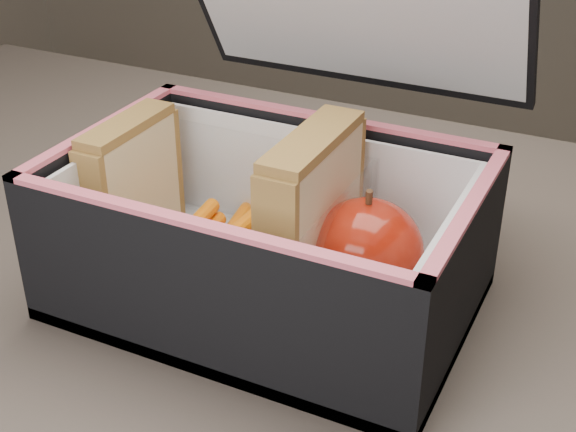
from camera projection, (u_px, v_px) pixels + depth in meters
name	position (u px, v px, depth m)	size (l,w,h in m)	color
kitchen_table	(264.00, 423.00, 0.58)	(1.20, 0.80, 0.75)	brown
lunch_bag	(271.00, 223.00, 0.54)	(0.27, 0.27, 0.26)	black
plastic_tub	(218.00, 220.00, 0.56)	(0.19, 0.13, 0.08)	white
sandwich_left	(132.00, 183.00, 0.58)	(0.02, 0.09, 0.10)	tan
sandwich_right	(312.00, 215.00, 0.52)	(0.03, 0.10, 0.11)	tan
carrot_sticks	(212.00, 246.00, 0.57)	(0.06, 0.16, 0.03)	#FF6702
paper_napkin	(372.00, 295.00, 0.54)	(0.08, 0.08, 0.01)	white
red_apple	(366.00, 251.00, 0.52)	(0.10, 0.10, 0.08)	#900F02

